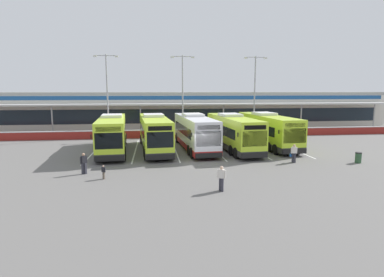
{
  "coord_description": "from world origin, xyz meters",
  "views": [
    {
      "loc": [
        -4.39,
        -27.25,
        6.27
      ],
      "look_at": [
        -0.62,
        3.0,
        1.6
      ],
      "focal_mm": 29.4,
      "sensor_mm": 36.0,
      "label": 1
    }
  ],
  "objects_px": {
    "lamp_post_west": "(107,90)",
    "litter_bin": "(358,158)",
    "coach_bus_rightmost": "(267,131)",
    "pedestrian_child": "(104,172)",
    "pedestrian_near_bin": "(221,178)",
    "lamp_post_east": "(255,90)",
    "coach_bus_centre": "(195,133)",
    "coach_bus_leftmost": "(112,134)",
    "lamp_post_centre": "(183,90)",
    "pedestrian_in_dark_coat": "(84,163)",
    "coach_bus_left_centre": "(155,134)",
    "pedestrian_with_handbag": "(294,153)",
    "coach_bus_right_centre": "(233,133)"
  },
  "relations": [
    {
      "from": "pedestrian_child",
      "to": "lamp_post_east",
      "type": "relative_size",
      "value": 0.09
    },
    {
      "from": "coach_bus_left_centre",
      "to": "pedestrian_child",
      "type": "height_order",
      "value": "coach_bus_left_centre"
    },
    {
      "from": "pedestrian_child",
      "to": "litter_bin",
      "type": "xyz_separation_m",
      "value": [
        21.33,
        2.47,
        -0.07
      ]
    },
    {
      "from": "lamp_post_west",
      "to": "litter_bin",
      "type": "height_order",
      "value": "lamp_post_west"
    },
    {
      "from": "coach_bus_left_centre",
      "to": "coach_bus_rightmost",
      "type": "height_order",
      "value": "same"
    },
    {
      "from": "lamp_post_centre",
      "to": "litter_bin",
      "type": "xyz_separation_m",
      "value": [
        13.62,
        -18.85,
        -5.82
      ]
    },
    {
      "from": "lamp_post_west",
      "to": "pedestrian_near_bin",
      "type": "bearing_deg",
      "value": -67.86
    },
    {
      "from": "lamp_post_east",
      "to": "coach_bus_rightmost",
      "type": "bearing_deg",
      "value": -99.3
    },
    {
      "from": "coach_bus_centre",
      "to": "pedestrian_child",
      "type": "relative_size",
      "value": 12.25
    },
    {
      "from": "coach_bus_leftmost",
      "to": "coach_bus_left_centre",
      "type": "xyz_separation_m",
      "value": [
        4.33,
        0.07,
        0.0
      ]
    },
    {
      "from": "pedestrian_child",
      "to": "litter_bin",
      "type": "relative_size",
      "value": 1.08
    },
    {
      "from": "coach_bus_left_centre",
      "to": "coach_bus_rightmost",
      "type": "xyz_separation_m",
      "value": [
        12.65,
        0.96,
        0.0
      ]
    },
    {
      "from": "lamp_post_west",
      "to": "litter_bin",
      "type": "xyz_separation_m",
      "value": [
        23.8,
        -18.97,
        -5.82
      ]
    },
    {
      "from": "pedestrian_child",
      "to": "coach_bus_leftmost",
      "type": "bearing_deg",
      "value": 93.43
    },
    {
      "from": "litter_bin",
      "to": "pedestrian_child",
      "type": "bearing_deg",
      "value": -173.4
    },
    {
      "from": "coach_bus_rightmost",
      "to": "coach_bus_leftmost",
      "type": "bearing_deg",
      "value": -176.52
    },
    {
      "from": "coach_bus_centre",
      "to": "pedestrian_with_handbag",
      "type": "height_order",
      "value": "coach_bus_centre"
    },
    {
      "from": "lamp_post_centre",
      "to": "coach_bus_leftmost",
      "type": "bearing_deg",
      "value": -127.42
    },
    {
      "from": "coach_bus_leftmost",
      "to": "litter_bin",
      "type": "bearing_deg",
      "value": -19.92
    },
    {
      "from": "pedestrian_child",
      "to": "pedestrian_near_bin",
      "type": "distance_m",
      "value": 8.61
    },
    {
      "from": "pedestrian_in_dark_coat",
      "to": "litter_bin",
      "type": "bearing_deg",
      "value": 2.18
    },
    {
      "from": "coach_bus_left_centre",
      "to": "coach_bus_right_centre",
      "type": "xyz_separation_m",
      "value": [
        8.33,
        -0.35,
        0.0
      ]
    },
    {
      "from": "coach_bus_centre",
      "to": "litter_bin",
      "type": "height_order",
      "value": "coach_bus_centre"
    },
    {
      "from": "lamp_post_west",
      "to": "coach_bus_centre",
      "type": "bearing_deg",
      "value": -45.76
    },
    {
      "from": "coach_bus_centre",
      "to": "coach_bus_right_centre",
      "type": "bearing_deg",
      "value": -7.82
    },
    {
      "from": "lamp_post_centre",
      "to": "lamp_post_east",
      "type": "height_order",
      "value": "same"
    },
    {
      "from": "pedestrian_near_bin",
      "to": "lamp_post_east",
      "type": "bearing_deg",
      "value": 67.68
    },
    {
      "from": "pedestrian_in_dark_coat",
      "to": "pedestrian_with_handbag",
      "type": "bearing_deg",
      "value": 5.54
    },
    {
      "from": "lamp_post_centre",
      "to": "coach_bus_rightmost",
      "type": "bearing_deg",
      "value": -48.75
    },
    {
      "from": "coach_bus_leftmost",
      "to": "pedestrian_near_bin",
      "type": "distance_m",
      "value": 16.46
    },
    {
      "from": "pedestrian_child",
      "to": "lamp_post_east",
      "type": "xyz_separation_m",
      "value": [
        17.94,
        21.09,
        5.75
      ]
    },
    {
      "from": "lamp_post_centre",
      "to": "lamp_post_west",
      "type": "bearing_deg",
      "value": 179.32
    },
    {
      "from": "coach_bus_left_centre",
      "to": "pedestrian_in_dark_coat",
      "type": "distance_m",
      "value": 10.45
    },
    {
      "from": "pedestrian_near_bin",
      "to": "litter_bin",
      "type": "distance_m",
      "value": 14.92
    },
    {
      "from": "coach_bus_rightmost",
      "to": "pedestrian_near_bin",
      "type": "relative_size",
      "value": 7.6
    },
    {
      "from": "pedestrian_with_handbag",
      "to": "pedestrian_child",
      "type": "bearing_deg",
      "value": -168.22
    },
    {
      "from": "lamp_post_west",
      "to": "litter_bin",
      "type": "bearing_deg",
      "value": -38.56
    },
    {
      "from": "lamp_post_west",
      "to": "pedestrian_child",
      "type": "bearing_deg",
      "value": -83.43
    },
    {
      "from": "coach_bus_rightmost",
      "to": "coach_bus_right_centre",
      "type": "bearing_deg",
      "value": -163.08
    },
    {
      "from": "lamp_post_centre",
      "to": "lamp_post_east",
      "type": "distance_m",
      "value": 10.23
    },
    {
      "from": "coach_bus_rightmost",
      "to": "pedestrian_child",
      "type": "relative_size",
      "value": 12.25
    },
    {
      "from": "coach_bus_right_centre",
      "to": "lamp_post_east",
      "type": "relative_size",
      "value": 1.12
    },
    {
      "from": "coach_bus_leftmost",
      "to": "pedestrian_with_handbag",
      "type": "bearing_deg",
      "value": -23.54
    },
    {
      "from": "pedestrian_in_dark_coat",
      "to": "pedestrian_near_bin",
      "type": "bearing_deg",
      "value": -29.32
    },
    {
      "from": "coach_bus_rightmost",
      "to": "pedestrian_in_dark_coat",
      "type": "bearing_deg",
      "value": -151.33
    },
    {
      "from": "lamp_post_east",
      "to": "lamp_post_centre",
      "type": "bearing_deg",
      "value": 178.69
    },
    {
      "from": "coach_bus_centre",
      "to": "coach_bus_right_centre",
      "type": "distance_m",
      "value": 4.08
    },
    {
      "from": "coach_bus_right_centre",
      "to": "litter_bin",
      "type": "xyz_separation_m",
      "value": [
        9.3,
        -7.67,
        -1.32
      ]
    },
    {
      "from": "coach_bus_leftmost",
      "to": "lamp_post_centre",
      "type": "distance_m",
      "value": 14.44
    },
    {
      "from": "pedestrian_with_handbag",
      "to": "lamp_post_east",
      "type": "xyz_separation_m",
      "value": [
        2.17,
        17.8,
        5.43
      ]
    }
  ]
}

